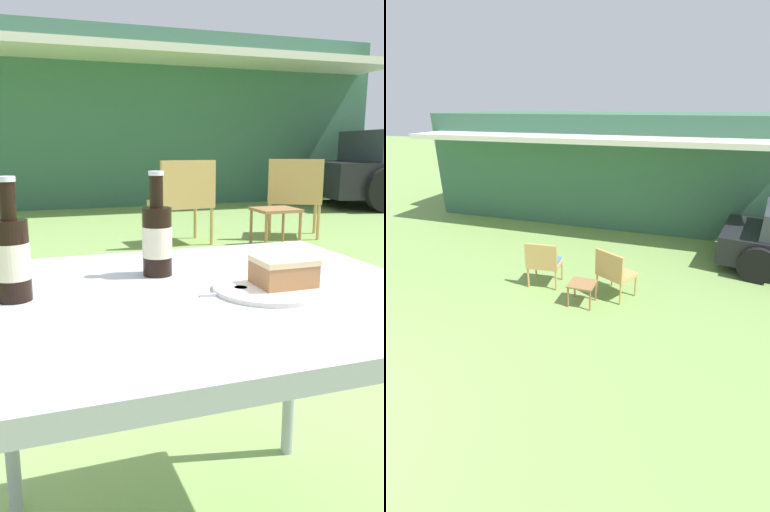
# 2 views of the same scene
# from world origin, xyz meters

# --- Properties ---
(cabin_building) EXTENTS (9.72, 5.47, 2.91)m
(cabin_building) POSITION_xyz_m (1.20, 9.53, 1.46)
(cabin_building) COLOR #38664C
(cabin_building) RESTS_ON ground_plane
(wicker_chair_cushioned) EXTENTS (0.63, 0.53, 0.88)m
(wicker_chair_cushioned) POSITION_xyz_m (1.23, 4.00, 0.50)
(wicker_chair_cushioned) COLOR tan
(wicker_chair_cushioned) RESTS_ON ground_plane
(wicker_chair_plain) EXTENTS (0.74, 0.69, 0.88)m
(wicker_chair_plain) POSITION_xyz_m (2.54, 3.98, 0.50)
(wicker_chair_plain) COLOR tan
(wicker_chair_plain) RESTS_ON ground_plane
(garden_side_table) EXTENTS (0.43, 0.40, 0.40)m
(garden_side_table) POSITION_xyz_m (2.10, 3.58, 0.34)
(garden_side_table) COLOR #996B42
(garden_side_table) RESTS_ON ground_plane
(patio_table) EXTENTS (0.95, 0.83, 0.73)m
(patio_table) POSITION_xyz_m (0.00, 0.00, 0.66)
(patio_table) COLOR #9EA3A8
(patio_table) RESTS_ON ground_plane
(cake_on_plate) EXTENTS (0.24, 0.24, 0.07)m
(cake_on_plate) POSITION_xyz_m (0.14, -0.06, 0.75)
(cake_on_plate) COLOR silver
(cake_on_plate) RESTS_ON patio_table
(cola_bottle_near) EXTENTS (0.07, 0.07, 0.24)m
(cola_bottle_near) POSITION_xyz_m (-0.07, 0.15, 0.82)
(cola_bottle_near) COLOR black
(cola_bottle_near) RESTS_ON patio_table
(cola_bottle_far) EXTENTS (0.07, 0.07, 0.24)m
(cola_bottle_far) POSITION_xyz_m (-0.39, 0.05, 0.82)
(cola_bottle_far) COLOR black
(cola_bottle_far) RESTS_ON patio_table
(fork) EXTENTS (0.19, 0.05, 0.01)m
(fork) POSITION_xyz_m (0.06, -0.07, 0.73)
(fork) COLOR silver
(fork) RESTS_ON patio_table
(loose_bottle_cap) EXTENTS (0.03, 0.03, 0.01)m
(loose_bottle_cap) POSITION_xyz_m (0.06, -0.05, 0.73)
(loose_bottle_cap) COLOR silver
(loose_bottle_cap) RESTS_ON patio_table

